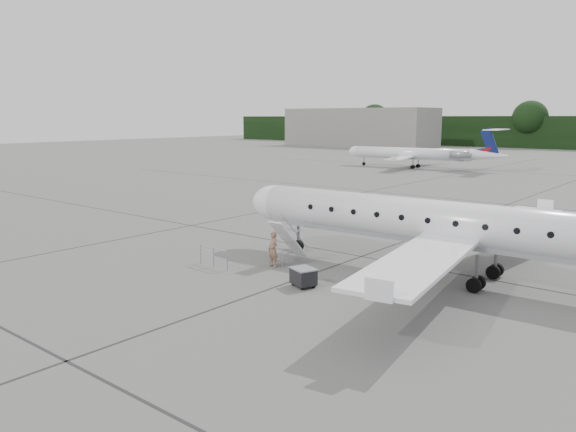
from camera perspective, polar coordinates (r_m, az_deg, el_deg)
The scene contains 8 objects.
ground at distance 23.07m, azimuth 8.81°, elevation -9.65°, with size 320.00×320.00×0.00m, color slate.
terminal_building at distance 152.13m, azimuth 7.27°, elevation 8.91°, with size 40.00×14.00×10.00m, color gray.
main_regional_jet at distance 27.56m, azimuth 17.80°, elevation 1.25°, with size 29.23×21.04×7.49m, color white, non-canonical shape.
airstair at distance 30.16m, azimuth 0.07°, elevation -2.51°, with size 0.85×2.38×2.35m, color white, non-canonical shape.
passenger at distance 29.18m, azimuth -1.52°, elevation -3.42°, with size 0.68×0.45×1.87m, color #88614A.
safety_railing at distance 29.57m, azimuth -7.57°, elevation -4.20°, with size 2.20×0.08×1.00m, color #979A9F, non-canonical shape.
baggage_cart at distance 25.98m, azimuth 1.57°, elevation -6.18°, with size 1.09×0.88×0.94m, color black, non-canonical shape.
bg_regional_left at distance 88.62m, azimuth 12.37°, elevation 6.78°, with size 23.47×16.90×6.16m, color white, non-canonical shape.
Camera 1 is at (10.90, -18.81, 7.72)m, focal length 35.00 mm.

